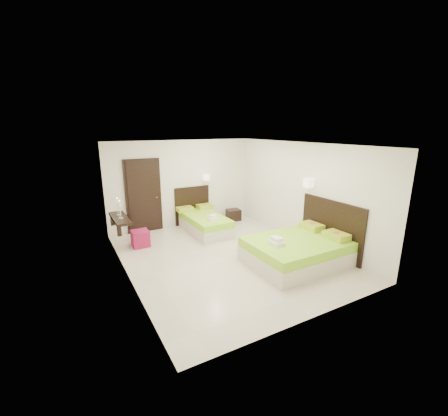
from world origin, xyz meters
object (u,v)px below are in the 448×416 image
bed_double (299,249)px  nightstand (233,215)px  bed_single (204,221)px  ottoman (140,238)px

bed_double → nightstand: size_ratio=5.15×
bed_single → ottoman: bearing=-171.6°
bed_double → nightstand: (0.33, 3.44, -0.13)m
bed_double → nightstand: 3.46m
nightstand → ottoman: ottoman is taller
bed_single → nightstand: bearing=19.8°
bed_double → ottoman: 3.95m
nightstand → ottoman: bearing=-162.7°
nightstand → bed_double: bearing=-91.3°
bed_single → ottoman: 1.95m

